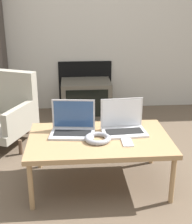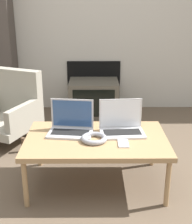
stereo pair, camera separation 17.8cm
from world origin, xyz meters
name	(u,v)px [view 1 (the left image)]	position (x,y,z in m)	size (l,w,h in m)	color
ground_plane	(103,206)	(0.00, 0.00, 0.00)	(14.00, 14.00, 0.00)	brown
wall_back	(86,5)	(0.00, 2.14, 1.29)	(7.00, 0.08, 2.60)	#ADA89E
table	(99,141)	(0.00, 0.29, 0.36)	(1.05, 0.65, 0.39)	#9E7A51
laptop_left	(73,126)	(-0.19, 0.39, 0.45)	(0.35, 0.25, 0.25)	#B2B2B7
laptop_right	(123,124)	(0.19, 0.39, 0.45)	(0.35, 0.24, 0.25)	silver
headphones	(98,138)	(-0.02, 0.24, 0.41)	(0.19, 0.19, 0.04)	gray
phone	(127,142)	(0.19, 0.18, 0.39)	(0.07, 0.13, 0.01)	silver
tv	(86,98)	(-0.02, 1.86, 0.21)	(0.60, 0.46, 0.42)	#4C473D
armchair	(5,111)	(-0.86, 1.16, 0.32)	(0.73, 0.75, 0.69)	gray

